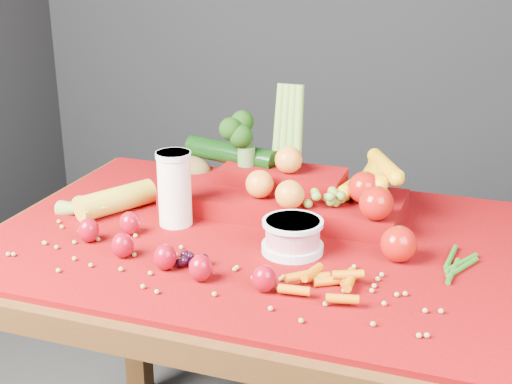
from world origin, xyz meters
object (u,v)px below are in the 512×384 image
(produce_mound, at_px, (294,186))
(milk_glass, at_px, (174,186))
(table, at_px, (253,281))
(yogurt_bowl, at_px, (293,235))

(produce_mound, bearing_deg, milk_glass, -143.61)
(table, bearing_deg, milk_glass, 179.30)
(produce_mound, bearing_deg, table, -103.65)
(table, relative_size, produce_mound, 1.84)
(milk_glass, distance_m, produce_mound, 0.27)
(milk_glass, height_order, produce_mound, produce_mound)
(milk_glass, xyz_separation_m, yogurt_bowl, (0.27, -0.05, -0.05))
(table, xyz_separation_m, milk_glass, (-0.18, 0.00, 0.19))
(yogurt_bowl, xyz_separation_m, produce_mound, (-0.06, 0.21, 0.02))
(milk_glass, relative_size, yogurt_bowl, 1.32)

